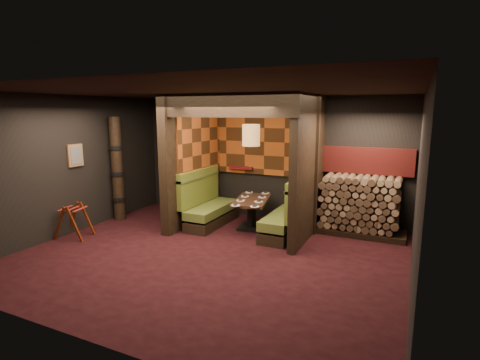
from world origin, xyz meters
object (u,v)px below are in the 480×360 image
(booth_bench_right, at_px, (289,217))
(pendant_lamp, at_px, (251,135))
(firewood_stack, at_px, (363,206))
(totem_column, at_px, (117,170))
(dining_table, at_px, (252,209))
(luggage_rack, at_px, (74,220))
(booth_bench_left, at_px, (208,207))

(booth_bench_right, xyz_separation_m, pendant_lamp, (-0.87, 0.07, 1.63))
(firewood_stack, bearing_deg, booth_bench_right, -152.65)
(pendant_lamp, relative_size, totem_column, 0.43)
(booth_bench_right, distance_m, dining_table, 0.88)
(pendant_lamp, distance_m, luggage_rack, 4.00)
(pendant_lamp, height_order, luggage_rack, pendant_lamp)
(dining_table, distance_m, pendant_lamp, 1.61)
(luggage_rack, distance_m, firewood_stack, 5.88)
(booth_bench_left, relative_size, booth_bench_right, 1.00)
(booth_bench_right, bearing_deg, dining_table, 172.06)
(booth_bench_right, bearing_deg, firewood_stack, 27.35)
(pendant_lamp, height_order, firewood_stack, pendant_lamp)
(booth_bench_right, xyz_separation_m, luggage_rack, (-3.90, -1.94, -0.03))
(dining_table, bearing_deg, totem_column, -167.79)
(totem_column, bearing_deg, booth_bench_right, 7.86)
(booth_bench_left, distance_m, luggage_rack, 2.79)
(dining_table, height_order, luggage_rack, luggage_rack)
(booth_bench_right, xyz_separation_m, dining_table, (-0.87, 0.12, 0.02))
(luggage_rack, relative_size, firewood_stack, 0.44)
(luggage_rack, xyz_separation_m, totem_column, (-0.08, 1.39, 0.82))
(totem_column, bearing_deg, pendant_lamp, 11.32)
(booth_bench_right, relative_size, dining_table, 1.18)
(dining_table, xyz_separation_m, luggage_rack, (-3.03, -2.06, -0.06))
(pendant_lamp, xyz_separation_m, totem_column, (-3.11, -0.62, -0.85))
(booth_bench_right, bearing_deg, booth_bench_left, 180.00)
(booth_bench_left, xyz_separation_m, totem_column, (-2.09, -0.55, 0.79))
(booth_bench_left, bearing_deg, firewood_stack, 12.17)
(dining_table, bearing_deg, luggage_rack, -145.77)
(firewood_stack, bearing_deg, luggage_rack, -153.35)
(dining_table, relative_size, firewood_stack, 0.78)
(booth_bench_left, distance_m, totem_column, 2.30)
(pendant_lamp, xyz_separation_m, firewood_stack, (2.23, 0.63, -1.42))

